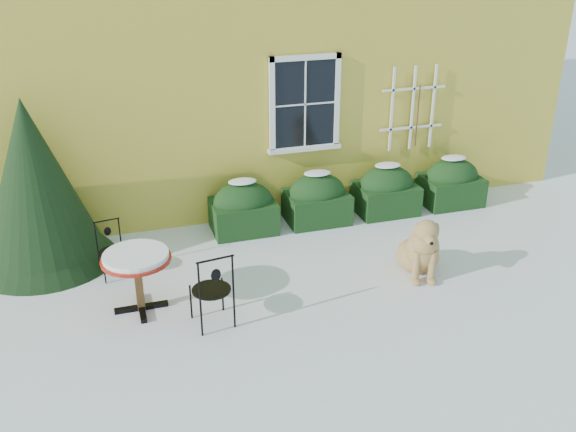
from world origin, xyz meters
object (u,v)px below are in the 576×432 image
object	(u,v)px
patio_chair_far	(111,249)
dog	(421,250)
evergreen_shrub	(37,199)
bistro_table	(136,263)
patio_chair_near	(212,289)

from	to	relation	value
patio_chair_far	dog	size ratio (longest dim) A/B	0.78
evergreen_shrub	dog	bearing A→B (deg)	-21.47
evergreen_shrub	bistro_table	size ratio (longest dim) A/B	2.78
patio_chair_near	dog	world-z (taller)	patio_chair_near
evergreen_shrub	dog	xyz separation A→B (m)	(5.25, -2.07, -0.62)
evergreen_shrub	patio_chair_near	xyz separation A→B (m)	(2.11, -2.46, -0.50)
bistro_table	dog	distance (m)	4.03
evergreen_shrub	dog	world-z (taller)	evergreen_shrub
bistro_table	dog	bearing A→B (deg)	-3.49
dog	patio_chair_near	bearing A→B (deg)	-158.36
patio_chair_far	evergreen_shrub	bearing A→B (deg)	132.61
evergreen_shrub	patio_chair_near	bearing A→B (deg)	-49.33
bistro_table	evergreen_shrub	bearing A→B (deg)	124.36
bistro_table	patio_chair_near	xyz separation A→B (m)	(0.87, -0.63, -0.18)
evergreen_shrub	patio_chair_near	size ratio (longest dim) A/B	2.42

